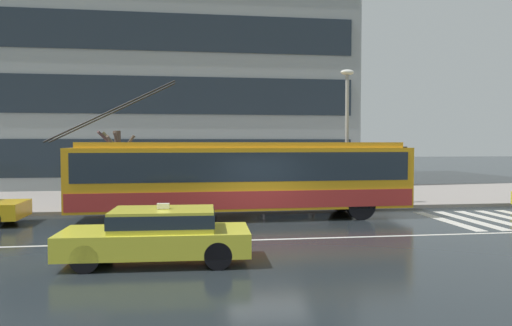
{
  "coord_description": "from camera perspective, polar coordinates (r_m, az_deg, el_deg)",
  "views": [
    {
      "loc": [
        -2.5,
        -14.88,
        2.79
      ],
      "look_at": [
        0.07,
        3.22,
        2.05
      ],
      "focal_mm": 33.84,
      "sensor_mm": 36.0,
      "label": 1
    }
  ],
  "objects": [
    {
      "name": "pedestrian_approaching_curb",
      "position": [
        22.3,
        6.89,
        -0.17
      ],
      "size": [
        1.52,
        1.52,
        2.04
      ],
      "color": "#475053",
      "rests_on": "sidewalk_slab"
    },
    {
      "name": "taxi_oncoming_near",
      "position": [
        11.59,
        -11.41,
        -8.1
      ],
      "size": [
        4.39,
        1.89,
        1.39
      ],
      "color": "yellow",
      "rests_on": "ground_plane"
    },
    {
      "name": "office_tower_corner_left",
      "position": [
        37.1,
        -8.8,
        17.87
      ],
      "size": [
        21.83,
        15.78,
        25.47
      ],
      "color": "#8E979A",
      "rests_on": "ground_plane"
    },
    {
      "name": "bus_shelter",
      "position": [
        21.36,
        -3.82,
        0.21
      ],
      "size": [
        3.62,
        1.6,
        2.51
      ],
      "color": "gray",
      "rests_on": "sidewalk_slab"
    },
    {
      "name": "street_tree_bare",
      "position": [
        23.06,
        -16.11,
        0.42
      ],
      "size": [
        1.57,
        1.3,
        3.23
      ],
      "color": "brown",
      "rests_on": "sidewalk_slab"
    },
    {
      "name": "crosswalk_stripe_center",
      "position": [
        19.78,
        26.1,
        -6.01
      ],
      "size": [
        0.44,
        4.4,
        0.01
      ],
      "primitive_type": "cube",
      "color": "beige",
      "rests_on": "ground_plane"
    },
    {
      "name": "pedestrian_at_shelter",
      "position": [
        20.26,
        -5.2,
        -0.67
      ],
      "size": [
        1.32,
        1.32,
        2.03
      ],
      "color": "#21222E",
      "rests_on": "sidewalk_slab"
    },
    {
      "name": "pedestrian_walking_past",
      "position": [
        21.45,
        -6.72,
        -0.54
      ],
      "size": [
        1.38,
        1.38,
        1.99
      ],
      "color": "#544446",
      "rests_on": "sidewalk_slab"
    },
    {
      "name": "sidewalk_slab",
      "position": [
        24.75,
        -2.22,
        -3.98
      ],
      "size": [
        80.0,
        10.0,
        0.14
      ],
      "primitive_type": "cube",
      "color": "gray",
      "rests_on": "ground_plane"
    },
    {
      "name": "crosswalk_stripe_edge_near",
      "position": [
        18.83,
        21.54,
        -6.34
      ],
      "size": [
        0.44,
        4.4,
        0.01
      ],
      "primitive_type": "cube",
      "color": "beige",
      "rests_on": "ground_plane"
    },
    {
      "name": "lane_centre_line",
      "position": [
        14.19,
        2.27,
        -9.0
      ],
      "size": [
        72.0,
        0.14,
        0.01
      ],
      "primitive_type": "cube",
      "color": "silver",
      "rests_on": "ground_plane"
    },
    {
      "name": "crosswalk_stripe_inner_a",
      "position": [
        19.29,
        23.87,
        -6.17
      ],
      "size": [
        0.44,
        4.4,
        0.01
      ],
      "primitive_type": "cube",
      "color": "beige",
      "rests_on": "ground_plane"
    },
    {
      "name": "trolleybus",
      "position": [
        18.03,
        -1.52,
        -1.56
      ],
      "size": [
        13.19,
        2.71,
        5.05
      ],
      "color": "orange",
      "rests_on": "ground_plane"
    },
    {
      "name": "ground_plane",
      "position": [
        15.35,
        1.46,
        -8.14
      ],
      "size": [
        160.0,
        160.0,
        0.0
      ],
      "primitive_type": "plane",
      "color": "#20272B"
    },
    {
      "name": "street_lamp",
      "position": [
        21.23,
        10.7,
        4.6
      ],
      "size": [
        0.6,
        0.32,
        5.83
      ],
      "color": "gray",
      "rests_on": "sidewalk_slab"
    }
  ]
}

